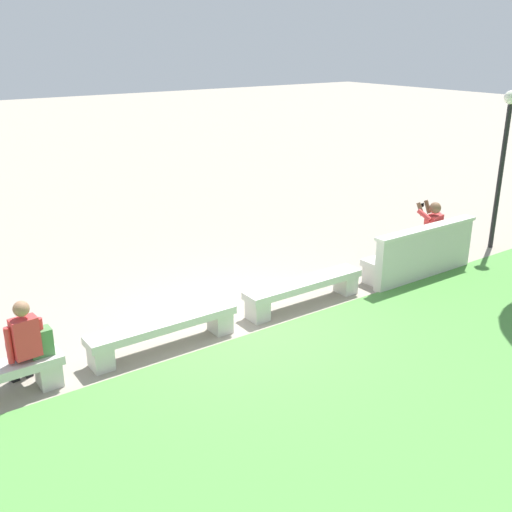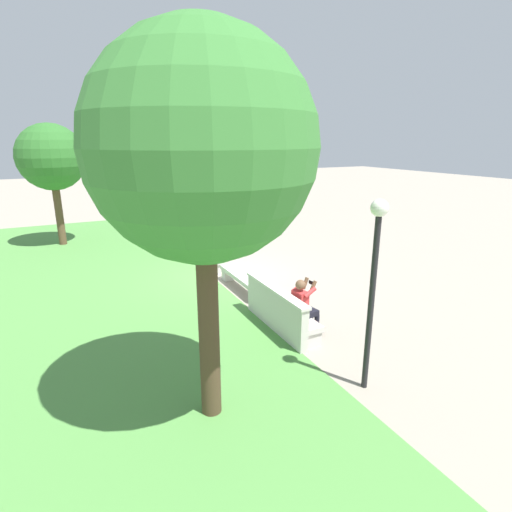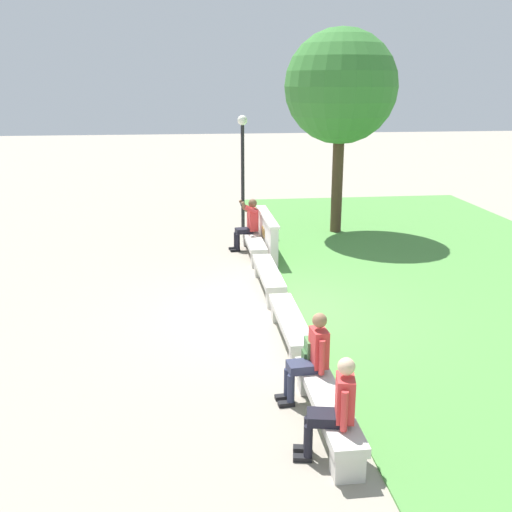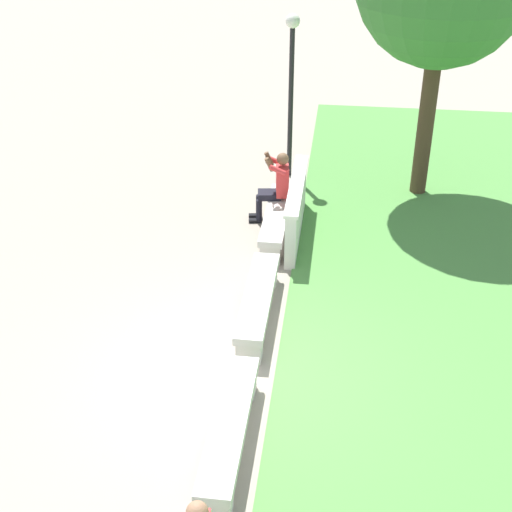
{
  "view_description": "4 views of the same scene",
  "coord_description": "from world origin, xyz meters",
  "px_view_note": "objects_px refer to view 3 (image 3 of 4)",
  "views": [
    {
      "loc": [
        4.66,
        7.09,
        4.26
      ],
      "look_at": [
        -0.78,
        -0.65,
        0.8
      ],
      "focal_mm": 42.0,
      "sensor_mm": 36.0,
      "label": 1
    },
    {
      "loc": [
        -11.11,
        4.36,
        4.15
      ],
      "look_at": [
        -0.79,
        -0.73,
        0.78
      ],
      "focal_mm": 28.0,
      "sensor_mm": 36.0,
      "label": 2
    },
    {
      "loc": [
        10.36,
        -1.67,
        4.18
      ],
      "look_at": [
        -0.66,
        -0.34,
        0.94
      ],
      "focal_mm": 42.0,
      "sensor_mm": 36.0,
      "label": 3
    },
    {
      "loc": [
        7.22,
        1.06,
        6.14
      ],
      "look_at": [
        -1.72,
        -0.09,
        0.82
      ],
      "focal_mm": 50.0,
      "sensor_mm": 36.0,
      "label": 4
    }
  ],
  "objects_px": {
    "person_photographer": "(248,222)",
    "person_companion": "(335,405)",
    "lamp_post": "(243,155)",
    "backpack": "(312,352)",
    "tree_behind_wall": "(341,87)",
    "bench_main": "(254,243)",
    "bench_near": "(268,276)",
    "bench_far": "(327,407)",
    "bench_mid": "(290,325)",
    "person_distant": "(311,355)"
  },
  "relations": [
    {
      "from": "tree_behind_wall",
      "to": "lamp_post",
      "type": "xyz_separation_m",
      "value": [
        -0.53,
        -2.62,
        -1.83
      ]
    },
    {
      "from": "person_photographer",
      "to": "person_companion",
      "type": "distance_m",
      "value": 8.97
    },
    {
      "from": "person_photographer",
      "to": "person_distant",
      "type": "distance_m",
      "value": 7.66
    },
    {
      "from": "bench_main",
      "to": "bench_near",
      "type": "height_order",
      "value": "same"
    },
    {
      "from": "bench_far",
      "to": "person_photographer",
      "type": "height_order",
      "value": "person_photographer"
    },
    {
      "from": "bench_mid",
      "to": "person_companion",
      "type": "relative_size",
      "value": 1.8
    },
    {
      "from": "bench_near",
      "to": "person_distant",
      "type": "xyz_separation_m",
      "value": [
        4.52,
        -0.07,
        0.36
      ]
    },
    {
      "from": "bench_main",
      "to": "bench_far",
      "type": "bearing_deg",
      "value": 0.0
    },
    {
      "from": "bench_near",
      "to": "bench_far",
      "type": "height_order",
      "value": "same"
    },
    {
      "from": "bench_far",
      "to": "lamp_post",
      "type": "relative_size",
      "value": 0.69
    },
    {
      "from": "lamp_post",
      "to": "bench_mid",
      "type": "bearing_deg",
      "value": 0.04
    },
    {
      "from": "bench_main",
      "to": "person_companion",
      "type": "bearing_deg",
      "value": -0.44
    },
    {
      "from": "person_photographer",
      "to": "lamp_post",
      "type": "xyz_separation_m",
      "value": [
        -2.07,
        0.07,
        1.46
      ]
    },
    {
      "from": "bench_main",
      "to": "bench_near",
      "type": "xyz_separation_m",
      "value": [
        2.62,
        0.0,
        0.0
      ]
    },
    {
      "from": "bench_main",
      "to": "person_companion",
      "type": "height_order",
      "value": "person_companion"
    },
    {
      "from": "bench_near",
      "to": "backpack",
      "type": "xyz_separation_m",
      "value": [
        4.33,
        -0.01,
        0.32
      ]
    },
    {
      "from": "bench_far",
      "to": "lamp_post",
      "type": "height_order",
      "value": "lamp_post"
    },
    {
      "from": "bench_near",
      "to": "bench_mid",
      "type": "distance_m",
      "value": 2.62
    },
    {
      "from": "bench_main",
      "to": "bench_near",
      "type": "bearing_deg",
      "value": 0.0
    },
    {
      "from": "bench_far",
      "to": "person_companion",
      "type": "xyz_separation_m",
      "value": [
        0.59,
        -0.06,
        0.36
      ]
    },
    {
      "from": "person_distant",
      "to": "lamp_post",
      "type": "bearing_deg",
      "value": 179.64
    },
    {
      "from": "bench_near",
      "to": "backpack",
      "type": "distance_m",
      "value": 4.34
    },
    {
      "from": "person_photographer",
      "to": "tree_behind_wall",
      "type": "bearing_deg",
      "value": 119.73
    },
    {
      "from": "bench_mid",
      "to": "backpack",
      "type": "xyz_separation_m",
      "value": [
        1.71,
        -0.01,
        0.32
      ]
    },
    {
      "from": "bench_mid",
      "to": "person_companion",
      "type": "distance_m",
      "value": 3.23
    },
    {
      "from": "person_companion",
      "to": "lamp_post",
      "type": "xyz_separation_m",
      "value": [
        -11.04,
        0.06,
        1.52
      ]
    },
    {
      "from": "bench_main",
      "to": "person_photographer",
      "type": "xyz_separation_m",
      "value": [
        -0.53,
        -0.08,
        0.43
      ]
    },
    {
      "from": "bench_mid",
      "to": "bench_main",
      "type": "bearing_deg",
      "value": 180.0
    },
    {
      "from": "backpack",
      "to": "tree_behind_wall",
      "type": "relative_size",
      "value": 0.08
    },
    {
      "from": "bench_main",
      "to": "lamp_post",
      "type": "xyz_separation_m",
      "value": [
        -2.6,
        -0.01,
        1.89
      ]
    },
    {
      "from": "bench_far",
      "to": "backpack",
      "type": "relative_size",
      "value": 5.3
    },
    {
      "from": "bench_near",
      "to": "person_companion",
      "type": "relative_size",
      "value": 1.8
    },
    {
      "from": "person_companion",
      "to": "bench_near",
      "type": "bearing_deg",
      "value": 179.36
    },
    {
      "from": "bench_near",
      "to": "lamp_post",
      "type": "distance_m",
      "value": 5.55
    },
    {
      "from": "person_companion",
      "to": "lamp_post",
      "type": "relative_size",
      "value": 0.38
    },
    {
      "from": "bench_main",
      "to": "backpack",
      "type": "bearing_deg",
      "value": -0.06
    },
    {
      "from": "person_photographer",
      "to": "person_distant",
      "type": "bearing_deg",
      "value": 0.08
    },
    {
      "from": "bench_far",
      "to": "backpack",
      "type": "bearing_deg",
      "value": -179.51
    },
    {
      "from": "bench_far",
      "to": "lamp_post",
      "type": "xyz_separation_m",
      "value": [
        -10.45,
        -0.01,
        1.89
      ]
    },
    {
      "from": "bench_main",
      "to": "tree_behind_wall",
      "type": "xyz_separation_m",
      "value": [
        -2.07,
        2.62,
        3.72
      ]
    },
    {
      "from": "bench_near",
      "to": "tree_behind_wall",
      "type": "height_order",
      "value": "tree_behind_wall"
    },
    {
      "from": "bench_far",
      "to": "tree_behind_wall",
      "type": "height_order",
      "value": "tree_behind_wall"
    },
    {
      "from": "person_companion",
      "to": "lamp_post",
      "type": "bearing_deg",
      "value": 179.69
    },
    {
      "from": "tree_behind_wall",
      "to": "bench_main",
      "type": "bearing_deg",
      "value": -51.71
    },
    {
      "from": "bench_main",
      "to": "person_companion",
      "type": "relative_size",
      "value": 1.8
    },
    {
      "from": "person_companion",
      "to": "person_photographer",
      "type": "bearing_deg",
      "value": -179.92
    },
    {
      "from": "lamp_post",
      "to": "bench_main",
      "type": "bearing_deg",
      "value": 0.12
    },
    {
      "from": "person_companion",
      "to": "bench_far",
      "type": "bearing_deg",
      "value": 173.71
    },
    {
      "from": "bench_main",
      "to": "bench_near",
      "type": "relative_size",
      "value": 1.0
    },
    {
      "from": "backpack",
      "to": "tree_behind_wall",
      "type": "height_order",
      "value": "tree_behind_wall"
    }
  ]
}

